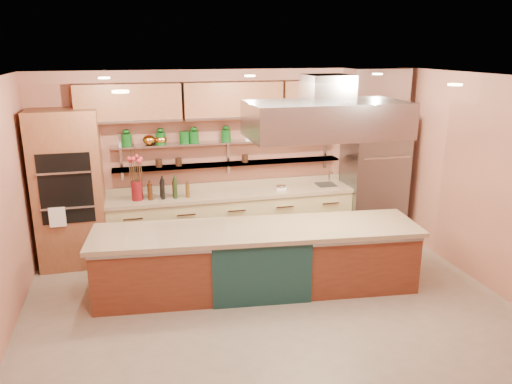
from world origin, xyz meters
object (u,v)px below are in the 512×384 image
object	(u,v)px
kitchen_scale	(281,187)
copper_kettle	(149,140)
flower_vase	(137,191)
refrigerator	(374,176)
green_canister	(184,137)
island	(257,259)

from	to	relation	value
kitchen_scale	copper_kettle	world-z (taller)	copper_kettle
flower_vase	refrigerator	bearing A→B (deg)	-0.15
green_canister	island	bearing A→B (deg)	-66.77
flower_vase	island	bearing A→B (deg)	-44.52
refrigerator	copper_kettle	world-z (taller)	refrigerator
green_canister	kitchen_scale	bearing A→B (deg)	-8.46
copper_kettle	flower_vase	bearing A→B (deg)	-135.58
flower_vase	copper_kettle	bearing A→B (deg)	44.42
kitchen_scale	refrigerator	bearing A→B (deg)	-5.21
refrigerator	copper_kettle	xyz separation A→B (m)	(-3.63, 0.23, 0.74)
island	refrigerator	bearing A→B (deg)	37.12
island	copper_kettle	size ratio (longest dim) A/B	22.31
island	kitchen_scale	distance (m)	1.72
island	flower_vase	size ratio (longest dim) A/B	14.16
island	kitchen_scale	world-z (taller)	kitchen_scale
flower_vase	copper_kettle	distance (m)	0.78
copper_kettle	kitchen_scale	bearing A→B (deg)	-6.25
kitchen_scale	flower_vase	bearing A→B (deg)	175.14
green_canister	flower_vase	bearing A→B (deg)	-163.77
refrigerator	green_canister	xyz separation A→B (m)	(-3.09, 0.23, 0.76)
flower_vase	green_canister	xyz separation A→B (m)	(0.76, 0.22, 0.73)
flower_vase	kitchen_scale	bearing A→B (deg)	0.00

